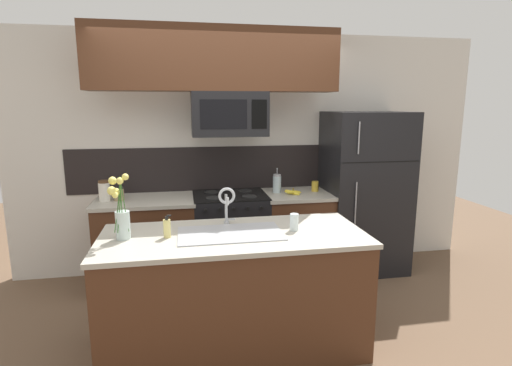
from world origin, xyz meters
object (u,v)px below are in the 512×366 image
object	(u,v)px
storage_jar_medium	(119,194)
drinking_glass	(294,222)
coffee_tin	(315,186)
sink_faucet	(227,201)
french_press	(277,183)
dish_soap_bottle	(167,228)
banana_bunch	(293,192)
refrigerator	(364,192)
microwave	(229,114)
stove_range	(230,237)
flower_vase	(121,217)
storage_jar_tall	(104,191)

from	to	relation	value
storage_jar_medium	drinking_glass	world-z (taller)	storage_jar_medium
coffee_tin	sink_faucet	bearing A→B (deg)	-135.15
french_press	dish_soap_bottle	distance (m)	1.72
banana_bunch	french_press	world-z (taller)	french_press
refrigerator	dish_soap_bottle	distance (m)	2.45
storage_jar_medium	banana_bunch	distance (m)	1.77
microwave	coffee_tin	distance (m)	1.23
coffee_tin	microwave	bearing A→B (deg)	-175.69
stove_range	dish_soap_bottle	xyz separation A→B (m)	(-0.60, -1.25, 0.52)
coffee_tin	drinking_glass	bearing A→B (deg)	-114.88
microwave	storage_jar_medium	world-z (taller)	microwave
drinking_glass	storage_jar_medium	bearing A→B (deg)	139.14
refrigerator	dish_soap_bottle	bearing A→B (deg)	-148.90
refrigerator	flower_vase	bearing A→B (deg)	-152.60
stove_range	storage_jar_medium	xyz separation A→B (m)	(-1.11, -0.01, 0.51)
storage_jar_medium	banana_bunch	world-z (taller)	storage_jar_medium
stove_range	drinking_glass	distance (m)	1.40
stove_range	french_press	xyz separation A→B (m)	(0.52, 0.06, 0.55)
microwave	drinking_glass	size ratio (longest dim) A/B	5.78
stove_range	french_press	distance (m)	0.76
banana_bunch	coffee_tin	xyz separation A→B (m)	(0.28, 0.11, 0.03)
storage_jar_tall	sink_faucet	bearing A→B (deg)	-42.81
refrigerator	banana_bunch	size ratio (longest dim) A/B	9.35
microwave	flower_vase	world-z (taller)	microwave
storage_jar_tall	sink_faucet	size ratio (longest dim) A/B	0.67
refrigerator	sink_faucet	bearing A→B (deg)	-147.43
storage_jar_medium	french_press	bearing A→B (deg)	2.35
storage_jar_tall	sink_faucet	world-z (taller)	sink_faucet
storage_jar_medium	banana_bunch	bearing A→B (deg)	-1.77
storage_jar_tall	french_press	xyz separation A→B (m)	(1.75, 0.08, -0.00)
sink_faucet	drinking_glass	distance (m)	0.55
microwave	drinking_glass	distance (m)	1.50
french_press	sink_faucet	distance (m)	1.28
storage_jar_medium	sink_faucet	xyz separation A→B (m)	(0.96, -1.03, 0.13)
dish_soap_bottle	storage_jar_tall	bearing A→B (deg)	117.58
storage_jar_tall	banana_bunch	bearing A→B (deg)	-1.25
french_press	coffee_tin	size ratio (longest dim) A/B	2.43
storage_jar_tall	drinking_glass	size ratio (longest dim) A/B	1.60
stove_range	storage_jar_tall	world-z (taller)	storage_jar_tall
storage_jar_tall	storage_jar_medium	bearing A→B (deg)	5.77
storage_jar_medium	coffee_tin	xyz separation A→B (m)	(2.05, 0.06, -0.01)
flower_vase	storage_jar_tall	bearing A→B (deg)	105.34
drinking_glass	refrigerator	bearing A→B (deg)	47.60
french_press	stove_range	bearing A→B (deg)	-173.38
microwave	coffee_tin	world-z (taller)	microwave
stove_range	sink_faucet	size ratio (longest dim) A/B	3.04
french_press	flower_vase	distance (m)	1.92
storage_jar_tall	coffee_tin	xyz separation A→B (m)	(2.18, 0.07, -0.05)
microwave	french_press	world-z (taller)	microwave
dish_soap_bottle	stove_range	bearing A→B (deg)	64.42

